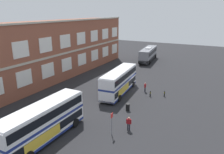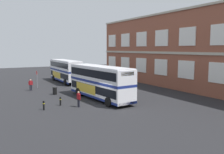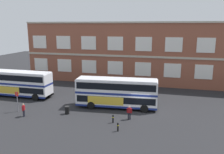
# 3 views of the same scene
# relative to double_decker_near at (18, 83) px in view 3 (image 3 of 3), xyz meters

# --- Properties ---
(ground_plane) EXTENTS (120.00, 120.00, 0.00)m
(ground_plane) POSITION_rel_double_decker_near_xyz_m (19.86, -0.40, -2.15)
(ground_plane) COLOR #232326
(brick_terminal_building) EXTENTS (47.47, 8.19, 11.82)m
(brick_terminal_building) POSITION_rel_double_decker_near_xyz_m (18.31, 15.58, 3.61)
(brick_terminal_building) COLOR brown
(brick_terminal_building) RESTS_ON ground
(double_decker_near) EXTENTS (11.01, 2.89, 4.07)m
(double_decker_near) POSITION_rel_double_decker_near_xyz_m (0.00, 0.00, 0.00)
(double_decker_near) COLOR silver
(double_decker_near) RESTS_ON ground
(double_decker_middle) EXTENTS (11.18, 3.56, 4.07)m
(double_decker_middle) POSITION_rel_double_decker_near_xyz_m (16.43, -1.09, 0.00)
(double_decker_middle) COLOR silver
(double_decker_middle) RESTS_ON ground
(waiting_passenger) EXTENTS (0.64, 0.28, 1.70)m
(waiting_passenger) POSITION_rel_double_decker_near_xyz_m (18.92, -4.84, -1.22)
(waiting_passenger) COLOR black
(waiting_passenger) RESTS_ON ground
(second_passenger) EXTENTS (0.30, 0.64, 1.70)m
(second_passenger) POSITION_rel_double_decker_near_xyz_m (6.08, -7.32, -1.22)
(second_passenger) COLOR black
(second_passenger) RESTS_ON ground
(bus_stand_flag) EXTENTS (0.44, 0.10, 2.70)m
(bus_stand_flag) POSITION_rel_double_decker_near_xyz_m (4.28, -6.02, -0.51)
(bus_stand_flag) COLOR slate
(bus_stand_flag) RESTS_ON ground
(station_litter_bin) EXTENTS (0.60, 0.60, 1.03)m
(station_litter_bin) POSITION_rel_double_decker_near_xyz_m (10.88, -5.10, -1.63)
(station_litter_bin) COLOR black
(station_litter_bin) RESTS_ON ground
(safety_bollard_west) EXTENTS (0.19, 0.19, 0.95)m
(safety_bollard_west) POSITION_rel_double_decker_near_xyz_m (17.28, -6.31, -1.66)
(safety_bollard_west) COLOR black
(safety_bollard_west) RESTS_ON ground
(safety_bollard_east) EXTENTS (0.19, 0.19, 0.95)m
(safety_bollard_east) POSITION_rel_double_decker_near_xyz_m (18.36, -8.36, -1.66)
(safety_bollard_east) COLOR black
(safety_bollard_east) RESTS_ON ground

